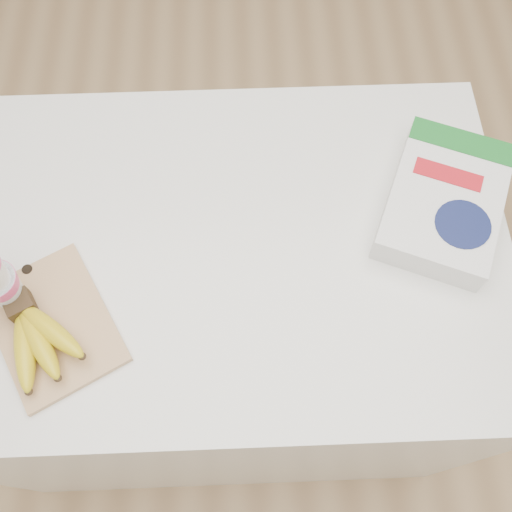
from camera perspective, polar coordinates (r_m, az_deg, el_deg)
The scene contains 5 objects.
room at distance 0.73m, azimuth -6.56°, elevation 18.69°, with size 4.00×4.00×4.00m.
table at distance 1.52m, azimuth -2.98°, elevation -6.08°, with size 1.16×0.77×0.87m, color white.
cutting_board at distance 1.11m, azimuth -19.62°, elevation -6.48°, with size 0.19×0.26×0.01m, color tan.
bananas at distance 1.08m, azimuth -21.11°, elevation -7.56°, with size 0.17×0.20×0.06m.
cereal_box at distance 1.18m, azimuth 18.32°, elevation 5.26°, with size 0.31×0.37×0.07m.
Camera 1 is at (0.06, -0.51, 1.87)m, focal length 40.00 mm.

